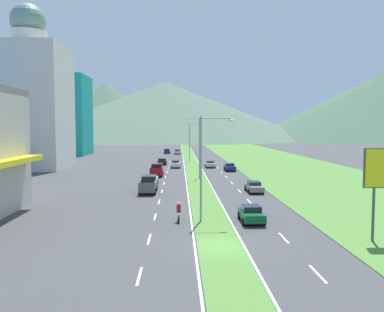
{
  "coord_description": "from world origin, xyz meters",
  "views": [
    {
      "loc": [
        -2.83,
        -27.01,
        8.41
      ],
      "look_at": [
        -0.22,
        52.48,
        2.54
      ],
      "focal_mm": 36.79,
      "sensor_mm": 36.0,
      "label": 1
    }
  ],
  "objects": [
    {
      "name": "lane_dash_left_10",
      "position": [
        -5.1,
        53.53,
        0.01
      ],
      "size": [
        0.16,
        2.8,
        0.01
      ],
      "primitive_type": "cube",
      "color": "silver",
      "rests_on": "ground_plane"
    },
    {
      "name": "car_0",
      "position": [
        3.55,
        7.13,
        0.75
      ],
      "size": [
        1.99,
        4.05,
        1.47
      ],
      "rotation": [
        0.0,
        0.0,
        -1.57
      ],
      "color": "#0C5128",
      "rests_on": "ground_plane"
    },
    {
      "name": "street_lamp_far",
      "position": [
        -0.11,
        66.32,
        5.36
      ],
      "size": [
        2.72,
        0.37,
        9.37
      ],
      "color": "#99999E",
      "rests_on": "ground_plane"
    },
    {
      "name": "ground_plane",
      "position": [
        0.0,
        0.0,
        0.0
      ],
      "size": [
        600.0,
        600.0,
        0.0
      ],
      "primitive_type": "plane",
      "color": "#424244"
    },
    {
      "name": "car_7",
      "position": [
        -6.92,
        29.74,
        0.76
      ],
      "size": [
        1.94,
        4.59,
        1.47
      ],
      "rotation": [
        0.0,
        0.0,
        1.57
      ],
      "color": "silver",
      "rests_on": "ground_plane"
    },
    {
      "name": "car_6",
      "position": [
        -6.7,
        97.94,
        0.79
      ],
      "size": [
        1.96,
        4.53,
        1.58
      ],
      "rotation": [
        0.0,
        0.0,
        1.57
      ],
      "color": "navy",
      "rests_on": "ground_plane"
    },
    {
      "name": "lane_dash_left_3",
      "position": [
        -5.1,
        2.06,
        0.01
      ],
      "size": [
        0.16,
        2.8,
        0.01
      ],
      "primitive_type": "cube",
      "color": "silver",
      "rests_on": "ground_plane"
    },
    {
      "name": "pickup_truck_0",
      "position": [
        -6.7,
        40.59,
        0.98
      ],
      "size": [
        2.18,
        5.4,
        2.0
      ],
      "rotation": [
        0.0,
        0.0,
        1.57
      ],
      "color": "maroon",
      "rests_on": "ground_plane"
    },
    {
      "name": "grass_median",
      "position": [
        0.0,
        60.0,
        0.03
      ],
      "size": [
        3.2,
        240.0,
        0.06
      ],
      "primitive_type": "cube",
      "color": "#518438",
      "rests_on": "ground_plane"
    },
    {
      "name": "lane_dash_right_9",
      "position": [
        5.1,
        46.17,
        0.01
      ],
      "size": [
        0.16,
        2.8,
        0.01
      ],
      "primitive_type": "cube",
      "color": "silver",
      "rests_on": "ground_plane"
    },
    {
      "name": "car_4",
      "position": [
        -3.44,
        94.59,
        0.76
      ],
      "size": [
        1.97,
        4.48,
        1.5
      ],
      "rotation": [
        0.0,
        0.0,
        1.57
      ],
      "color": "#B2B2B7",
      "rests_on": "ground_plane"
    },
    {
      "name": "car_5",
      "position": [
        3.62,
        54.46,
        0.72
      ],
      "size": [
        1.99,
        4.5,
        1.38
      ],
      "rotation": [
        0.0,
        0.0,
        -1.57
      ],
      "color": "#B2B2B7",
      "rests_on": "ground_plane"
    },
    {
      "name": "edge_line_median_left",
      "position": [
        -1.75,
        60.0,
        0.01
      ],
      "size": [
        0.16,
        240.0,
        0.01
      ],
      "primitive_type": "cube",
      "color": "silver",
      "rests_on": "ground_plane"
    },
    {
      "name": "edge_line_median_right",
      "position": [
        1.75,
        60.0,
        0.01
      ],
      "size": [
        0.16,
        240.0,
        0.01
      ],
      "primitive_type": "cube",
      "color": "silver",
      "rests_on": "ground_plane"
    },
    {
      "name": "hill_far_left",
      "position": [
        -62.21,
        289.19,
        21.37
      ],
      "size": [
        145.27,
        145.27,
        42.74
      ],
      "primitive_type": "cone",
      "color": "#47664C",
      "rests_on": "ground_plane"
    },
    {
      "name": "car_3",
      "position": [
        6.85,
        23.15,
        0.72
      ],
      "size": [
        1.94,
        4.65,
        1.38
      ],
      "rotation": [
        0.0,
        0.0,
        -1.57
      ],
      "color": "slate",
      "rests_on": "ground_plane"
    },
    {
      "name": "street_lamp_near",
      "position": [
        -0.6,
        7.34,
        5.38
      ],
      "size": [
        3.0,
        0.28,
        9.35
      ],
      "color": "#99999E",
      "rests_on": "ground_plane"
    },
    {
      "name": "lane_dash_right_12",
      "position": [
        5.1,
        68.23,
        0.01
      ],
      "size": [
        0.16,
        2.8,
        0.01
      ],
      "primitive_type": "cube",
      "color": "silver",
      "rests_on": "ground_plane"
    },
    {
      "name": "lane_dash_left_8",
      "position": [
        -5.1,
        38.82,
        0.01
      ],
      "size": [
        0.16,
        2.8,
        0.01
      ],
      "primitive_type": "cube",
      "color": "silver",
      "rests_on": "ground_plane"
    },
    {
      "name": "lane_dash_left_7",
      "position": [
        -5.1,
        31.47,
        0.01
      ],
      "size": [
        0.16,
        2.8,
        0.01
      ],
      "primitive_type": "cube",
      "color": "silver",
      "rests_on": "ground_plane"
    },
    {
      "name": "lane_dash_right_2",
      "position": [
        5.1,
        -5.29,
        0.01
      ],
      "size": [
        0.16,
        2.8,
        0.01
      ],
      "primitive_type": "cube",
      "color": "silver",
      "rests_on": "ground_plane"
    },
    {
      "name": "lane_dash_right_8",
      "position": [
        5.1,
        38.82,
        0.01
      ],
      "size": [
        0.16,
        2.8,
        0.01
      ],
      "primitive_type": "cube",
      "color": "silver",
      "rests_on": "ground_plane"
    },
    {
      "name": "street_lamp_mid",
      "position": [
        0.15,
        36.86,
        5.68
      ],
      "size": [
        3.13,
        0.4,
        9.9
      ],
      "color": "#99999E",
      "rests_on": "ground_plane"
    },
    {
      "name": "lane_dash_left_5",
      "position": [
        -5.1,
        16.76,
        0.01
      ],
      "size": [
        0.16,
        2.8,
        0.01
      ],
      "primitive_type": "cube",
      "color": "silver",
      "rests_on": "ground_plane"
    },
    {
      "name": "midrise_colored",
      "position": [
        -37.33,
        92.47,
        11.85
      ],
      "size": [
        14.2,
        14.2,
        23.7
      ],
      "primitive_type": "cube",
      "color": "teal",
      "rests_on": "ground_plane"
    },
    {
      "name": "lane_dash_right_7",
      "position": [
        5.1,
        31.47,
        0.01
      ],
      "size": [
        0.16,
        2.8,
        0.01
      ],
      "primitive_type": "cube",
      "color": "silver",
      "rests_on": "ground_plane"
    },
    {
      "name": "lane_dash_right_6",
      "position": [
        5.1,
        24.12,
        0.01
      ],
      "size": [
        0.16,
        2.8,
        0.01
      ],
      "primitive_type": "cube",
      "color": "silver",
      "rests_on": "ground_plane"
    },
    {
      "name": "lane_dash_right_5",
      "position": [
        5.1,
        16.76,
        0.01
      ],
      "size": [
        0.16,
        2.8,
        0.01
      ],
      "primitive_type": "cube",
      "color": "silver",
      "rests_on": "ground_plane"
    },
    {
      "name": "lane_dash_right_11",
      "position": [
        5.1,
        60.88,
        0.01
      ],
      "size": [
        0.16,
        2.8,
        0.01
      ],
      "primitive_type": "cube",
      "color": "silver",
      "rests_on": "ground_plane"
    },
    {
      "name": "hill_far_right",
      "position": [
        133.07,
        236.63,
        21.84
      ],
      "size": [
        177.01,
        177.01,
        43.68
      ],
      "primitive_type": "cone",
      "color": "#47664C",
      "rests_on": "ground_plane"
    },
    {
      "name": "lane_dash_right_10",
      "position": [
        5.1,
        53.53,
        0.01
      ],
      "size": [
        0.16,
        2.8,
        0.01
      ],
      "primitive_type": "cube",
      "color": "silver",
      "rests_on": "ground_plane"
    },
    {
      "name": "lane_dash_left_9",
      "position": [
        -5.1,
        46.17,
        0.01
      ],
      "size": [
        0.16,
        2.8,
        0.01
      ],
      "primitive_type": "cube",
      "color": "silver",
      "rests_on": "ground_plane"
    },
    {
      "name": "lane_dash_left_6",
      "position": [
        -5.1,
        24.12,
        0.01
      ],
      "size": [
        0.16,
        2.8,
        0.01
      ],
      "primitive_type": "cube",
      "color": "silver",
      "rests_on": "ground_plane"
    },
    {
      "name": "pickup_truck_1",
      "position": [
        -6.82,
        23.42,
        0.98
      ],
      "size": [
        2.18,
        5.4,
        2.0
      ],
      "rotation": [
        0.0,
        0.0,
        1.57
      ],
      "color": "#515459",
      "rests_on": "ground_plane"
    },
    {
      "name": "lane_dash_left_11",
      "position": [
        -5.1,
        60.88,
        0.01
      ],
      "size": [
        0.16,
        2.8,
        0.01
      ],
      "primitive_type": "cube",
      "color": "silver",
      "rests_on": "ground_plane"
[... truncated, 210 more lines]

